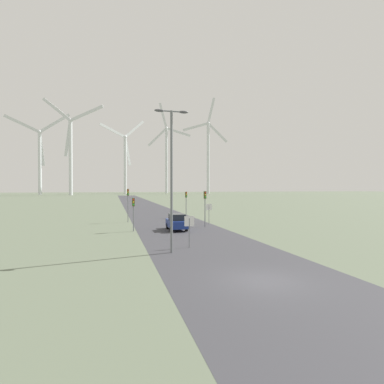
{
  "coord_description": "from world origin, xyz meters",
  "views": [
    {
      "loc": [
        -7.43,
        -13.82,
        4.78
      ],
      "look_at": [
        0.0,
        14.37,
        4.34
      ],
      "focal_mm": 28.0,
      "sensor_mm": 36.0,
      "label": 1
    }
  ],
  "objects_px": {
    "stop_sign_far": "(209,210)",
    "traffic_light_post_mid_right": "(186,199)",
    "stop_sign_near": "(189,226)",
    "wind_turbine_left": "(71,148)",
    "wind_turbine_right": "(166,154)",
    "wind_turbine_far_right": "(208,151)",
    "traffic_light_post_near_right": "(205,201)",
    "car_approaching": "(177,222)",
    "wind_turbine_far_left": "(40,155)",
    "wind_turbine_center": "(125,158)",
    "traffic_light_post_mid_left": "(128,198)",
    "streetlamp": "(171,165)",
    "traffic_light_post_near_left": "(133,207)"
  },
  "relations": [
    {
      "from": "traffic_light_post_near_left",
      "to": "car_approaching",
      "type": "xyz_separation_m",
      "value": [
        4.76,
        -0.18,
        -1.76
      ]
    },
    {
      "from": "traffic_light_post_near_left",
      "to": "wind_turbine_far_left",
      "type": "distance_m",
      "value": 192.64
    },
    {
      "from": "wind_turbine_right",
      "to": "car_approaching",
      "type": "bearing_deg",
      "value": -99.6
    },
    {
      "from": "streetlamp",
      "to": "car_approaching",
      "type": "bearing_deg",
      "value": 76.37
    },
    {
      "from": "stop_sign_far",
      "to": "wind_turbine_far_left",
      "type": "height_order",
      "value": "wind_turbine_far_left"
    },
    {
      "from": "traffic_light_post_mid_left",
      "to": "wind_turbine_left",
      "type": "height_order",
      "value": "wind_turbine_left"
    },
    {
      "from": "stop_sign_near",
      "to": "stop_sign_far",
      "type": "bearing_deg",
      "value": 66.29
    },
    {
      "from": "traffic_light_post_near_left",
      "to": "wind_turbine_far_left",
      "type": "xyz_separation_m",
      "value": [
        -49.17,
        184.73,
        23.83
      ]
    },
    {
      "from": "traffic_light_post_mid_left",
      "to": "wind_turbine_right",
      "type": "xyz_separation_m",
      "value": [
        41.22,
        205.48,
        29.72
      ]
    },
    {
      "from": "wind_turbine_center",
      "to": "wind_turbine_far_right",
      "type": "xyz_separation_m",
      "value": [
        62.29,
        -10.14,
        5.91
      ]
    },
    {
      "from": "wind_turbine_left",
      "to": "traffic_light_post_near_left",
      "type": "bearing_deg",
      "value": -80.52
    },
    {
      "from": "wind_turbine_far_left",
      "to": "wind_turbine_far_right",
      "type": "bearing_deg",
      "value": 1.46
    },
    {
      "from": "traffic_light_post_mid_left",
      "to": "traffic_light_post_mid_right",
      "type": "relative_size",
      "value": 1.12
    },
    {
      "from": "traffic_light_post_mid_left",
      "to": "stop_sign_near",
      "type": "bearing_deg",
      "value": -78.47
    },
    {
      "from": "stop_sign_near",
      "to": "streetlamp",
      "type": "bearing_deg",
      "value": -139.46
    },
    {
      "from": "streetlamp",
      "to": "wind_turbine_center",
      "type": "relative_size",
      "value": 0.18
    },
    {
      "from": "stop_sign_far",
      "to": "traffic_light_post_mid_left",
      "type": "relative_size",
      "value": 0.57
    },
    {
      "from": "wind_turbine_far_left",
      "to": "wind_turbine_far_right",
      "type": "relative_size",
      "value": 0.74
    },
    {
      "from": "wind_turbine_left",
      "to": "streetlamp",
      "type": "bearing_deg",
      "value": -80.49
    },
    {
      "from": "traffic_light_post_mid_right",
      "to": "wind_turbine_far_right",
      "type": "bearing_deg",
      "value": 71.08
    },
    {
      "from": "traffic_light_post_mid_left",
      "to": "wind_turbine_left",
      "type": "relative_size",
      "value": 0.08
    },
    {
      "from": "streetlamp",
      "to": "stop_sign_far",
      "type": "bearing_deg",
      "value": 63.13
    },
    {
      "from": "car_approaching",
      "to": "wind_turbine_far_left",
      "type": "distance_m",
      "value": 194.31
    },
    {
      "from": "stop_sign_far",
      "to": "wind_turbine_center",
      "type": "height_order",
      "value": "wind_turbine_center"
    },
    {
      "from": "wind_turbine_left",
      "to": "wind_turbine_center",
      "type": "height_order",
      "value": "wind_turbine_left"
    },
    {
      "from": "stop_sign_far",
      "to": "wind_turbine_right",
      "type": "relative_size",
      "value": 0.03
    },
    {
      "from": "wind_turbine_right",
      "to": "streetlamp",
      "type": "bearing_deg",
      "value": -99.8
    },
    {
      "from": "wind_turbine_far_left",
      "to": "wind_turbine_center",
      "type": "relative_size",
      "value": 0.96
    },
    {
      "from": "traffic_light_post_near_left",
      "to": "wind_turbine_far_right",
      "type": "distance_m",
      "value": 202.29
    },
    {
      "from": "stop_sign_near",
      "to": "traffic_light_post_near_left",
      "type": "height_order",
      "value": "traffic_light_post_near_left"
    },
    {
      "from": "traffic_light_post_near_right",
      "to": "traffic_light_post_mid_left",
      "type": "relative_size",
      "value": 0.95
    },
    {
      "from": "wind_turbine_right",
      "to": "traffic_light_post_mid_right",
      "type": "bearing_deg",
      "value": -99.03
    },
    {
      "from": "traffic_light_post_near_left",
      "to": "car_approaching",
      "type": "relative_size",
      "value": 0.89
    },
    {
      "from": "stop_sign_far",
      "to": "traffic_light_post_mid_right",
      "type": "height_order",
      "value": "traffic_light_post_mid_right"
    },
    {
      "from": "traffic_light_post_mid_left",
      "to": "wind_turbine_right",
      "type": "height_order",
      "value": "wind_turbine_right"
    },
    {
      "from": "streetlamp",
      "to": "wind_turbine_right",
      "type": "relative_size",
      "value": 0.14
    },
    {
      "from": "wind_turbine_center",
      "to": "wind_turbine_right",
      "type": "xyz_separation_m",
      "value": [
        34.37,
        16.59,
        6.02
      ]
    },
    {
      "from": "wind_turbine_left",
      "to": "wind_turbine_right",
      "type": "height_order",
      "value": "wind_turbine_right"
    },
    {
      "from": "traffic_light_post_near_right",
      "to": "wind_turbine_right",
      "type": "xyz_separation_m",
      "value": [
        32.42,
        212.9,
        29.89
      ]
    },
    {
      "from": "stop_sign_near",
      "to": "traffic_light_post_near_right",
      "type": "distance_m",
      "value": 12.7
    },
    {
      "from": "wind_turbine_left",
      "to": "wind_turbine_far_right",
      "type": "relative_size",
      "value": 0.81
    },
    {
      "from": "traffic_light_post_near_right",
      "to": "wind_turbine_right",
      "type": "bearing_deg",
      "value": 81.34
    },
    {
      "from": "stop_sign_near",
      "to": "car_approaching",
      "type": "height_order",
      "value": "stop_sign_near"
    },
    {
      "from": "car_approaching",
      "to": "wind_turbine_far_left",
      "type": "bearing_deg",
      "value": 106.26
    },
    {
      "from": "traffic_light_post_mid_right",
      "to": "car_approaching",
      "type": "xyz_separation_m",
      "value": [
        -4.25,
        -12.98,
        -2.09
      ]
    },
    {
      "from": "wind_turbine_left",
      "to": "traffic_light_post_mid_left",
      "type": "bearing_deg",
      "value": -80.04
    },
    {
      "from": "stop_sign_near",
      "to": "traffic_light_post_mid_left",
      "type": "distance_m",
      "value": 19.5
    },
    {
      "from": "traffic_light_post_mid_right",
      "to": "wind_turbine_far_right",
      "type": "xyz_separation_m",
      "value": [
        59.97,
        174.95,
        29.94
      ]
    },
    {
      "from": "traffic_light_post_near_right",
      "to": "traffic_light_post_mid_right",
      "type": "relative_size",
      "value": 1.05
    },
    {
      "from": "wind_turbine_center",
      "to": "traffic_light_post_near_left",
      "type": "bearing_deg",
      "value": -91.93
    }
  ]
}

